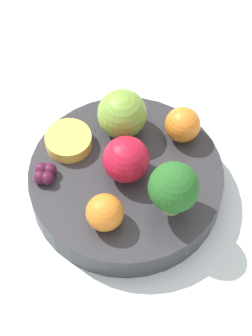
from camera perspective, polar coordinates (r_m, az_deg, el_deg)
ground_plane at (r=0.75m, az=0.00°, el=-3.05°), size 6.00×6.00×0.00m
table_surface at (r=0.74m, az=0.00°, el=-2.67°), size 1.20×1.20×0.02m
bowl at (r=0.72m, az=0.00°, el=-1.38°), size 0.24×0.24×0.04m
broccoli at (r=0.63m, az=4.86°, el=-2.06°), size 0.06×0.06×0.08m
apple_red at (r=0.67m, az=-0.27°, el=0.65°), size 0.06×0.06×0.06m
apple_green at (r=0.71m, az=-0.40°, el=5.52°), size 0.06×0.06×0.06m
orange_front at (r=0.64m, az=-2.17°, el=-4.54°), size 0.04×0.04×0.04m
orange_back at (r=0.72m, az=5.77°, el=4.41°), size 0.05×0.05×0.05m
grape_cluster at (r=0.69m, az=-8.27°, el=-0.57°), size 0.03×0.03×0.02m
small_cup at (r=0.72m, az=-5.85°, el=2.78°), size 0.06×0.06×0.02m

